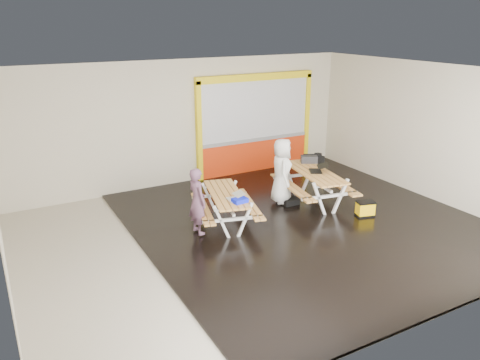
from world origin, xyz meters
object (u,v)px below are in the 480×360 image
blue_pouch (240,200)px  toolbox (309,159)px  person_right (282,171)px  picnic_table_right (314,179)px  laptop_left (235,197)px  dark_case (290,201)px  backpack (318,163)px  picnic_table_left (226,201)px  fluke_bag (365,209)px  laptop_right (318,169)px  person_left (197,201)px

blue_pouch → toolbox: bearing=26.3°
person_right → picnic_table_right: bearing=-89.0°
laptop_left → dark_case: (1.96, 0.71, -0.71)m
blue_pouch → person_right: bearing=31.3°
backpack → person_right: bearing=-164.7°
blue_pouch → picnic_table_left: bearing=90.6°
backpack → dark_case: bearing=-155.6°
picnic_table_left → blue_pouch: blue_pouch is taller
picnic_table_right → backpack: 0.99m
laptop_left → toolbox: (2.90, 1.24, 0.13)m
toolbox → backpack: size_ratio=0.88×
picnic_table_right → blue_pouch: (-2.56, -0.76, 0.17)m
picnic_table_right → blue_pouch: bearing=-163.5°
backpack → fluke_bag: 2.14m
toolbox → backpack: 0.38m
person_right → blue_pouch: (-1.79, -1.09, -0.08)m
laptop_right → backpack: backpack is taller
laptop_left → fluke_bag: laptop_left is taller
person_right → toolbox: size_ratio=3.44×
picnic_table_left → picnic_table_right: size_ratio=0.93×
laptop_right → toolbox: toolbox is taller
picnic_table_right → dark_case: picnic_table_right is taller
laptop_right → picnic_table_right: bearing=138.6°
person_left → toolbox: 3.83m
dark_case → picnic_table_right: bearing=-13.3°
person_left → person_right: (2.60, 0.66, 0.09)m
blue_pouch → backpack: bearing=24.7°
person_right → dark_case: bearing=-115.9°
toolbox → person_left: bearing=-164.9°
person_left → blue_pouch: 0.91m
picnic_table_left → laptop_left: (-0.01, -0.46, 0.23)m
laptop_right → dark_case: size_ratio=1.48×
picnic_table_right → dark_case: size_ratio=5.94×
person_right → fluke_bag: (1.30, -1.67, -0.69)m
person_right → dark_case: (0.16, -0.19, -0.79)m
backpack → dark_case: (-1.27, -0.58, -0.67)m
toolbox → dark_case: size_ratio=1.17×
laptop_left → picnic_table_left: bearing=89.0°
blue_pouch → dark_case: size_ratio=0.78×
person_right → backpack: person_right is taller
blue_pouch → backpack: size_ratio=0.58×
picnic_table_right → fluke_bag: (0.53, -1.33, -0.44)m
person_left → laptop_left: person_left is taller
laptop_left → fluke_bag: size_ratio=0.81×
picnic_table_left → person_right: (1.80, 0.45, 0.31)m
laptop_right → blue_pouch: (-2.63, -0.70, -0.10)m
picnic_table_left → person_right: size_ratio=1.37×
picnic_table_left → fluke_bag: (3.10, -1.22, -0.38)m
person_left → toolbox: (3.69, 1.00, 0.15)m
person_left → fluke_bag: bearing=-109.5°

